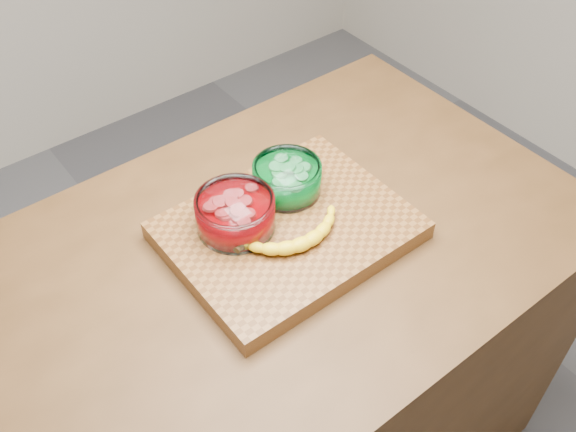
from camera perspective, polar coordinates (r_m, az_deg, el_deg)
counter at (r=1.62m, az=0.00°, el=-12.82°), size 1.20×0.80×0.90m
cutting_board at (r=1.25m, az=0.00°, el=-1.29°), size 0.45×0.35×0.04m
bowl_red at (r=1.21m, az=-4.70°, el=0.23°), size 0.15×0.15×0.07m
bowl_green at (r=1.28m, az=-0.09°, el=3.37°), size 0.14×0.14×0.06m
banana at (r=1.20m, az=0.53°, el=-1.40°), size 0.23×0.12×0.03m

